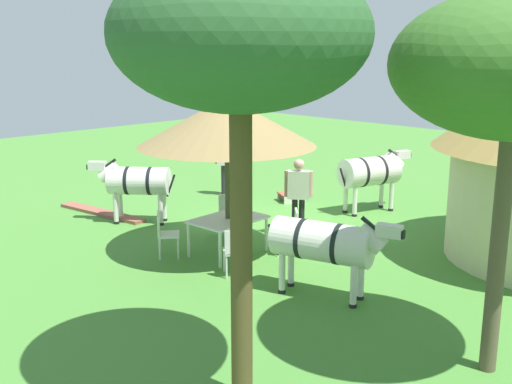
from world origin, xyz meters
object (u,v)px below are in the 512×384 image
object	(u,v)px
standing_watcher	(226,159)
striped_lounge_chair	(293,192)
shade_umbrella	(227,122)
acacia_tree_far_lawn	(240,38)
guest_beside_umbrella	(299,191)
patio_chair_near_hut	(164,231)
zebra_toward_hut	(325,243)
patio_dining_table	(228,222)
patio_chair_west_end	(236,249)
zebra_by_umbrella	(137,182)
zebra_nearest_camera	(371,172)
patio_chair_near_lawn	(291,229)
patio_chair_east_end	(229,212)

from	to	relation	value
standing_watcher	striped_lounge_chair	distance (m)	2.08
shade_umbrella	standing_watcher	xyz separation A→B (m)	(-3.29, -3.66, -1.62)
acacia_tree_far_lawn	guest_beside_umbrella	bearing A→B (deg)	-144.65
patio_chair_near_hut	zebra_toward_hut	distance (m)	3.58
patio_dining_table	patio_chair_west_end	xyz separation A→B (m)	(0.74, 1.02, -0.14)
patio_chair_west_end	acacia_tree_far_lawn	size ratio (longest dim) A/B	0.18
shade_umbrella	acacia_tree_far_lawn	distance (m)	5.45
zebra_toward_hut	patio_chair_west_end	bearing A→B (deg)	-94.23
patio_dining_table	zebra_by_umbrella	world-z (taller)	zebra_by_umbrella
shade_umbrella	standing_watcher	world-z (taller)	shade_umbrella
standing_watcher	acacia_tree_far_lawn	world-z (taller)	acacia_tree_far_lawn
zebra_nearest_camera	zebra_toward_hut	distance (m)	5.68
shade_umbrella	patio_chair_west_end	world-z (taller)	shade_umbrella
standing_watcher	zebra_nearest_camera	world-z (taller)	standing_watcher
zebra_nearest_camera	zebra_toward_hut	bearing A→B (deg)	-45.04
guest_beside_umbrella	zebra_by_umbrella	world-z (taller)	guest_beside_umbrella
patio_dining_table	standing_watcher	bearing A→B (deg)	-131.95
patio_chair_near_lawn	patio_chair_east_end	distance (m)	1.80
striped_lounge_chair	patio_chair_east_end	bearing A→B (deg)	135.05
patio_chair_east_end	zebra_toward_hut	size ratio (longest dim) A/B	0.40
standing_watcher	patio_chair_east_end	bearing A→B (deg)	99.01
patio_chair_west_end	zebra_nearest_camera	distance (m)	5.54
acacia_tree_far_lawn	patio_chair_east_end	bearing A→B (deg)	-131.20
zebra_by_umbrella	guest_beside_umbrella	bearing A→B (deg)	-101.61
patio_dining_table	patio_chair_east_end	bearing A→B (deg)	-133.23
zebra_nearest_camera	patio_chair_east_end	bearing A→B (deg)	-87.44
patio_chair_east_end	standing_watcher	bearing A→B (deg)	-88.28
patio_chair_west_end	zebra_nearest_camera	bearing A→B (deg)	45.06
patio_chair_east_end	zebra_by_umbrella	bearing A→B (deg)	-26.67
standing_watcher	zebra_nearest_camera	xyz separation A→B (m)	(-1.42, 3.79, -0.03)
patio_dining_table	acacia_tree_far_lawn	xyz separation A→B (m)	(3.42, 3.97, 3.50)
zebra_nearest_camera	patio_chair_near_hut	bearing A→B (deg)	-81.19
patio_chair_east_end	standing_watcher	size ratio (longest dim) A/B	0.52
zebra_toward_hut	zebra_by_umbrella	bearing A→B (deg)	-110.78
shade_umbrella	patio_chair_east_end	world-z (taller)	shade_umbrella
zebra_toward_hut	shade_umbrella	bearing A→B (deg)	-114.31
standing_watcher	zebra_nearest_camera	size ratio (longest dim) A/B	0.83
patio_chair_west_end	patio_chair_near_lawn	distance (m)	1.64
patio_chair_east_end	striped_lounge_chair	size ratio (longest dim) A/B	0.94
patio_chair_west_end	patio_chair_near_lawn	world-z (taller)	same
patio_chair_near_hut	zebra_by_umbrella	bearing A→B (deg)	-165.50
striped_lounge_chair	zebra_toward_hut	bearing A→B (deg)	163.91
patio_chair_west_end	patio_chair_near_lawn	bearing A→B (deg)	40.73
patio_chair_west_end	patio_chair_near_hut	bearing A→B (deg)	134.05
patio_chair_west_end	zebra_toward_hut	size ratio (longest dim) A/B	0.40
shade_umbrella	patio_dining_table	distance (m)	2.00
patio_chair_near_lawn	guest_beside_umbrella	world-z (taller)	guest_beside_umbrella
patio_chair_near_hut	acacia_tree_far_lawn	world-z (taller)	acacia_tree_far_lawn
patio_chair_east_end	striped_lounge_chair	distance (m)	3.45
patio_chair_west_end	zebra_by_umbrella	size ratio (longest dim) A/B	0.52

